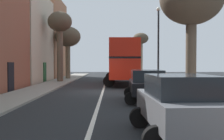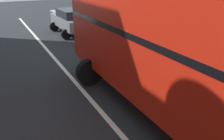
# 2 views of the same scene
# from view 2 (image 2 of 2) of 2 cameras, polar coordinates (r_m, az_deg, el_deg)

# --- Properties ---
(double_decker_bus) EXTENTS (3.60, 10.49, 4.06)m
(double_decker_bus) POSITION_cam_2_polar(r_m,az_deg,el_deg) (6.03, 18.74, 6.14)
(double_decker_bus) COLOR red
(double_decker_bus) RESTS_ON ground
(parked_car_grey_right_3) EXTENTS (2.54, 4.28, 1.67)m
(parked_car_grey_right_3) POSITION_cam_2_polar(r_m,az_deg,el_deg) (16.65, -9.62, 11.91)
(parked_car_grey_right_3) COLOR slate
(parked_car_grey_right_3) RESTS_ON ground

